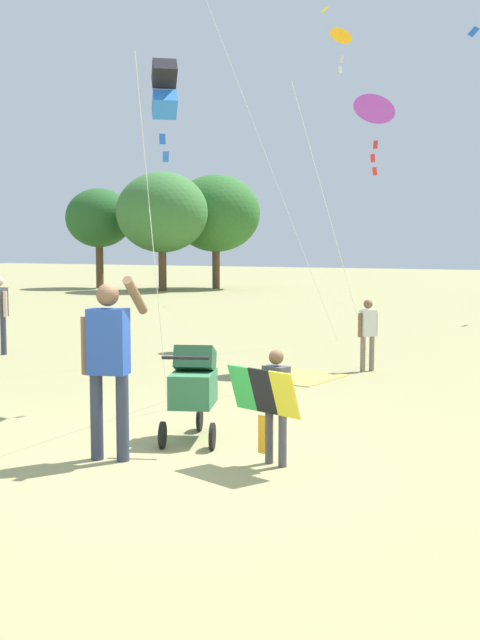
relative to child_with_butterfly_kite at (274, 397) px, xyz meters
The scene contains 10 objects.
ground_plane 1.19m from the child_with_butterfly_kite, 155.45° to the right, with size 120.00×120.00×0.00m, color #938E5B.
treeline_distant 25.56m from the child_with_butterfly_kite, 103.29° to the left, with size 28.49×6.88×5.95m.
child_with_butterfly_kite is the anchor object (origin of this frame).
person_adult_flyer 1.64m from the child_with_butterfly_kite, 159.63° to the right, with size 0.57×0.62×1.81m.
stroller 1.30m from the child_with_butterfly_kite, 156.55° to the left, with size 0.77×1.11×1.03m.
kite_adult_black 4.80m from the child_with_butterfly_kite, 140.31° to the left, with size 1.60×2.83×4.49m.
kite_orange_delta 11.37m from the child_with_butterfly_kite, 107.43° to the left, with size 1.33×4.27×6.64m.
kite_green_novelty 7.61m from the child_with_butterfly_kite, 100.50° to the left, with size 0.80×3.99×4.64m.
person_kid_running 5.88m from the child_with_butterfly_kite, 99.92° to the left, with size 0.28×0.33×1.20m.
picnic_blanket 5.07m from the child_with_butterfly_kite, 111.24° to the left, with size 1.23×1.30×0.02m, color gold.
Camera 1 is at (4.02, -6.25, 2.10)m, focal length 44.32 mm.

